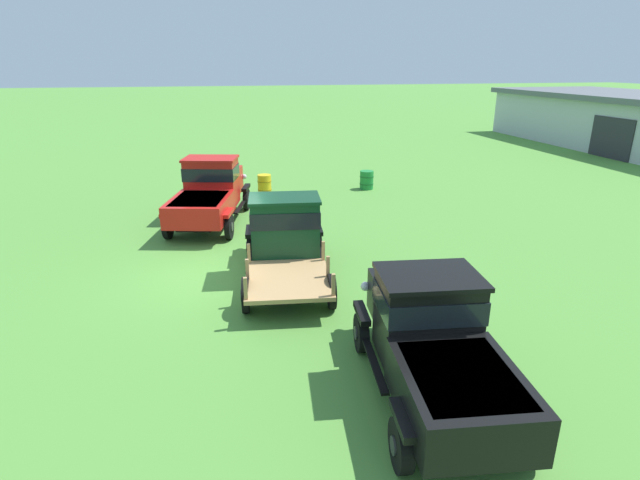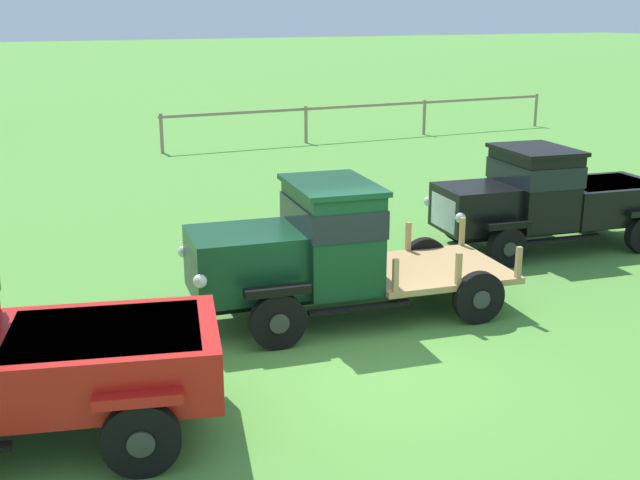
{
  "view_description": "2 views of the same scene",
  "coord_description": "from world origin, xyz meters",
  "views": [
    {
      "loc": [
        12.87,
        -0.12,
        5.46
      ],
      "look_at": [
        0.67,
        2.69,
        1.0
      ],
      "focal_mm": 28.0,
      "sensor_mm": 36.0,
      "label": 1
    },
    {
      "loc": [
        -4.81,
        -9.03,
        4.75
      ],
      "look_at": [
        0.67,
        2.69,
        1.0
      ],
      "focal_mm": 45.0,
      "sensor_mm": 36.0,
      "label": 2
    }
  ],
  "objects": [
    {
      "name": "vintage_truck_midrow_center",
      "position": [
        6.1,
        3.38,
        1.06
      ],
      "size": [
        5.02,
        2.54,
        2.09
      ],
      "color": "black",
      "rests_on": "ground"
    },
    {
      "name": "oil_drum_near_fence",
      "position": [
        -8.43,
        6.98,
        0.42
      ],
      "size": [
        0.64,
        0.64,
        0.84
      ],
      "color": "#1E7F33",
      "rests_on": "ground"
    },
    {
      "name": "vintage_truck_second_in_line",
      "position": [
        0.2,
        1.82,
        1.15
      ],
      "size": [
        5.38,
        2.67,
        2.18
      ],
      "color": "black",
      "rests_on": "ground"
    },
    {
      "name": "ground_plane",
      "position": [
        0.0,
        0.0,
        0.0
      ],
      "size": [
        240.0,
        240.0,
        0.0
      ],
      "primitive_type": "plane",
      "color": "#518E38"
    },
    {
      "name": "farm_shed",
      "position": [
        -15.67,
        28.1,
        1.79
      ],
      "size": [
        20.49,
        9.45,
        3.55
      ],
      "color": "#B2B7BC",
      "rests_on": "ground"
    },
    {
      "name": "oil_drum_beside_row",
      "position": [
        -8.26,
        2.28,
        0.46
      ],
      "size": [
        0.61,
        0.61,
        0.92
      ],
      "color": "gold",
      "rests_on": "ground"
    },
    {
      "name": "vintage_truck_foreground_near",
      "position": [
        -5.01,
        -0.03,
        1.13
      ],
      "size": [
        5.86,
        3.24,
        2.28
      ],
      "color": "black",
      "rests_on": "ground"
    }
  ]
}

